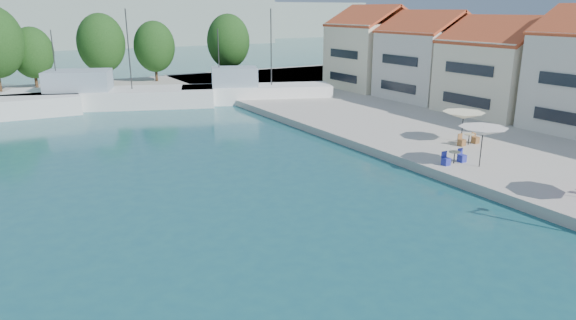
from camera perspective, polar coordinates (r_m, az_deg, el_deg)
quay_right at (r=48.00m, az=23.46°, el=3.72°), size 32.00×92.00×0.60m
quay_far at (r=65.65m, az=-23.07°, el=6.85°), size 90.00×16.00×0.60m
hill_east at (r=186.18m, az=-13.30°, el=14.85°), size 140.00×40.00×12.00m
building_04 at (r=50.67m, az=22.70°, el=9.83°), size 9.00×8.80×9.20m
building_05 at (r=56.52m, az=15.39°, el=11.30°), size 8.40×8.80×9.70m
building_06 at (r=63.11m, az=9.48°, el=12.35°), size 9.00×8.80×10.20m
trawler_03 at (r=56.47m, az=-19.52°, el=6.65°), size 21.24×12.32×10.20m
trawler_04 at (r=56.29m, az=-3.89°, el=7.53°), size 16.41×9.65×10.20m
tree_05 at (r=69.44m, az=-26.54°, el=10.62°), size 4.86×4.86×7.19m
tree_06 at (r=70.20m, az=-20.06°, el=12.11°), size 5.89×5.89×8.72m
tree_07 at (r=70.23m, az=-14.62°, el=12.10°), size 5.24×5.24×7.75m
tree_08 at (r=71.96m, az=-6.65°, el=12.98°), size 5.80×5.80×8.59m
umbrella_white at (r=32.53m, az=20.85°, el=2.99°), size 2.87×2.87×2.44m
umbrella_cream at (r=38.55m, az=18.92°, el=4.71°), size 2.97×2.97×2.15m
cafe_table_02 at (r=33.13m, az=17.97°, el=0.10°), size 1.82×0.70×0.76m
cafe_table_03 at (r=38.14m, az=19.43°, el=2.05°), size 1.82×0.70×0.76m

